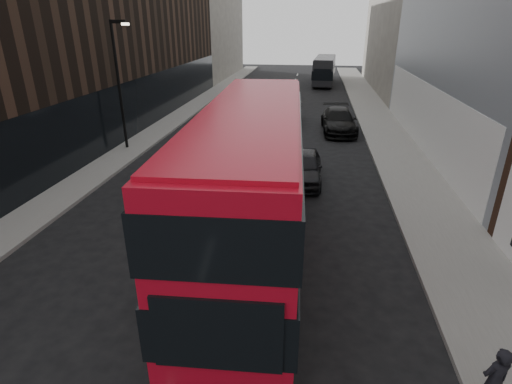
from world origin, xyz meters
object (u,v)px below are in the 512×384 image
at_px(red_bus, 252,177).
at_px(pedestrian, 494,382).
at_px(grey_bus, 325,70).
at_px(car_c, 339,121).
at_px(street_lamp, 119,77).
at_px(car_a, 304,167).
at_px(car_b, 288,113).

bearing_deg(red_bus, pedestrian, -47.30).
bearing_deg(grey_bus, car_c, -84.54).
distance_m(street_lamp, pedestrian, 21.52).
xyz_separation_m(car_a, car_c, (2.06, 9.62, 0.06)).
bearing_deg(pedestrian, car_c, -103.26).
height_order(street_lamp, car_c, street_lamp).
relative_size(red_bus, pedestrian, 7.81).
relative_size(red_bus, car_c, 2.26).
distance_m(street_lamp, red_bus, 13.91).
bearing_deg(car_a, grey_bus, 87.14).
bearing_deg(pedestrian, grey_bus, -104.85).
height_order(red_bus, grey_bus, red_bus).
height_order(grey_bus, car_b, grey_bus).
bearing_deg(red_bus, car_b, 87.54).
bearing_deg(red_bus, car_a, 75.47).
xyz_separation_m(street_lamp, red_bus, (9.10, -10.41, -1.48)).
bearing_deg(car_c, car_b, 147.73).
height_order(street_lamp, car_a, street_lamp).
relative_size(grey_bus, car_a, 2.35).
height_order(red_bus, car_c, red_bus).
xyz_separation_m(red_bus, car_a, (1.41, 6.79, -1.97)).
xyz_separation_m(car_c, pedestrian, (1.85, -21.64, 0.15)).
relative_size(street_lamp, car_b, 1.47).
bearing_deg(car_a, street_lamp, 160.49).
distance_m(car_a, car_c, 9.84).
xyz_separation_m(grey_bus, pedestrian, (2.58, -44.52, -0.77)).
relative_size(grey_bus, car_b, 2.09).
height_order(car_c, pedestrian, pedestrian).
xyz_separation_m(street_lamp, car_b, (8.98, 8.00, -3.39)).
bearing_deg(grey_bus, street_lamp, -108.65).
relative_size(street_lamp, red_bus, 0.58).
bearing_deg(pedestrian, car_a, -90.12).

